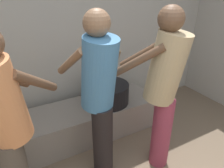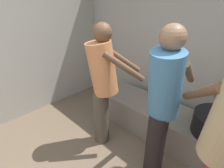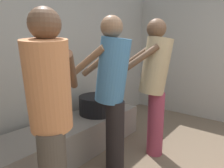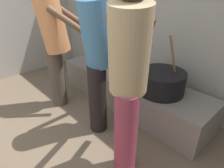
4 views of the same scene
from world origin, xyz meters
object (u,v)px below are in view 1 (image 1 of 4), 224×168
at_px(cooking_pot_main, 108,93).
at_px(cook_in_tan_shirt, 164,85).
at_px(cook_in_blue_shirt, 99,91).
at_px(cook_in_orange_shirt, 6,123).

xyz_separation_m(cooking_pot_main, cook_in_tan_shirt, (0.18, -0.78, 0.41)).
relative_size(cook_in_blue_shirt, cook_in_tan_shirt, 0.99).
height_order(cooking_pot_main, cook_in_blue_shirt, cook_in_blue_shirt).
distance_m(cooking_pot_main, cook_in_orange_shirt, 1.39).
bearing_deg(cook_in_tan_shirt, cook_in_blue_shirt, 162.21).
height_order(cooking_pot_main, cook_in_tan_shirt, cook_in_tan_shirt).
bearing_deg(cook_in_blue_shirt, cooking_pot_main, 55.98).
relative_size(cook_in_orange_shirt, cook_in_tan_shirt, 0.96).
relative_size(cooking_pot_main, cook_in_tan_shirt, 0.42).
bearing_deg(cook_in_orange_shirt, cook_in_tan_shirt, -5.32).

